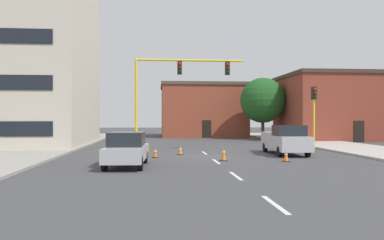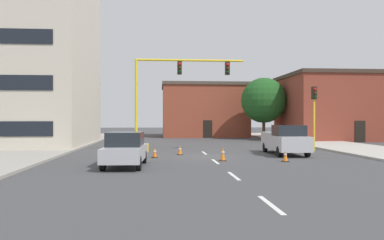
{
  "view_description": "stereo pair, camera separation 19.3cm",
  "coord_description": "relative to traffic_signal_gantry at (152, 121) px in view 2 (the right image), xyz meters",
  "views": [
    {
      "loc": [
        -3.29,
        -24.73,
        2.42
      ],
      "look_at": [
        -0.66,
        4.98,
        2.31
      ],
      "focal_mm": 36.56,
      "sensor_mm": 36.0,
      "label": 1
    },
    {
      "loc": [
        -3.1,
        -24.75,
        2.42
      ],
      "look_at": [
        -0.66,
        4.98,
        2.31
      ],
      "focal_mm": 36.56,
      "sensor_mm": 36.0,
      "label": 2
    }
  ],
  "objects": [
    {
      "name": "pickup_truck_silver",
      "position": [
        9.02,
        -3.28,
        -1.26
      ],
      "size": [
        2.15,
        5.45,
        1.99
      ],
      "color": "#BCBCC1",
      "rests_on": "ground_plane"
    },
    {
      "name": "lane_stripe_seg_0",
      "position": [
        3.72,
        -18.2,
        -2.23
      ],
      "size": [
        0.16,
        2.4,
        0.01
      ],
      "primitive_type": "cube",
      "color": "silver",
      "rests_on": "ground_plane"
    },
    {
      "name": "sedan_silver_near_left",
      "position": [
        -1.12,
        -9.1,
        -1.35
      ],
      "size": [
        2.05,
        4.58,
        1.74
      ],
      "color": "#B7B7BC",
      "rests_on": "ground_plane"
    },
    {
      "name": "lane_stripe_seg_2",
      "position": [
        3.72,
        -7.2,
        -2.23
      ],
      "size": [
        0.16,
        2.4,
        0.01
      ],
      "primitive_type": "cube",
      "color": "silver",
      "rests_on": "ground_plane"
    },
    {
      "name": "traffic_cone_roadside_d",
      "position": [
        4.2,
        -6.88,
        -1.84
      ],
      "size": [
        0.36,
        0.36,
        0.79
      ],
      "color": "black",
      "rests_on": "ground_plane"
    },
    {
      "name": "traffic_cone_roadside_b",
      "position": [
        7.62,
        -7.59,
        -1.92
      ],
      "size": [
        0.36,
        0.36,
        0.64
      ],
      "color": "black",
      "rests_on": "ground_plane"
    },
    {
      "name": "building_brick_center",
      "position": [
        6.54,
        24.05,
        1.31
      ],
      "size": [
        11.29,
        9.89,
        7.06
      ],
      "color": "brown",
      "rests_on": "ground_plane"
    },
    {
      "name": "sidewalk_left",
      "position": [
        -8.65,
        3.8,
        -2.16
      ],
      "size": [
        6.0,
        56.0,
        0.14
      ],
      "primitive_type": "cube",
      "color": "#9E998E",
      "rests_on": "ground_plane"
    },
    {
      "name": "building_tall_left",
      "position": [
        -13.16,
        7.1,
        6.29
      ],
      "size": [
        15.1,
        14.25,
        17.03
      ],
      "color": "beige",
      "rests_on": "ground_plane"
    },
    {
      "name": "lane_stripe_seg_3",
      "position": [
        3.72,
        -1.7,
        -2.23
      ],
      "size": [
        0.16,
        2.4,
        0.01
      ],
      "primitive_type": "cube",
      "color": "silver",
      "rests_on": "ground_plane"
    },
    {
      "name": "sidewalk_right",
      "position": [
        16.1,
        3.8,
        -2.16
      ],
      "size": [
        6.0,
        56.0,
        0.14
      ],
      "primitive_type": "cube",
      "color": "#B2ADA3",
      "rests_on": "ground_plane"
    },
    {
      "name": "traffic_light_pole_right",
      "position": [
        12.09,
        -0.69,
        1.3
      ],
      "size": [
        0.32,
        0.47,
        4.8
      ],
      "color": "yellow",
      "rests_on": "ground_plane"
    },
    {
      "name": "ground_plane",
      "position": [
        3.72,
        -4.2,
        -2.23
      ],
      "size": [
        160.0,
        160.0,
        0.0
      ],
      "primitive_type": "plane",
      "color": "#424244"
    },
    {
      "name": "traffic_signal_gantry",
      "position": [
        0.0,
        0.0,
        0.0
      ],
      "size": [
        8.88,
        1.2,
        6.83
      ],
      "color": "yellow",
      "rests_on": "ground_plane"
    },
    {
      "name": "lane_stripe_seg_1",
      "position": [
        3.72,
        -12.7,
        -2.23
      ],
      "size": [
        0.16,
        2.4,
        0.01
      ],
      "primitive_type": "cube",
      "color": "silver",
      "rests_on": "ground_plane"
    },
    {
      "name": "tree_right_far",
      "position": [
        12.64,
        15.56,
        2.3
      ],
      "size": [
        5.25,
        5.25,
        7.16
      ],
      "color": "#4C3823",
      "rests_on": "ground_plane"
    },
    {
      "name": "traffic_cone_roadside_a",
      "position": [
        1.95,
        -2.89,
        -1.93
      ],
      "size": [
        0.36,
        0.36,
        0.61
      ],
      "color": "black",
      "rests_on": "ground_plane"
    },
    {
      "name": "building_row_right",
      "position": [
        20.84,
        14.15,
        1.5
      ],
      "size": [
        12.05,
        10.43,
        7.45
      ],
      "color": "brown",
      "rests_on": "ground_plane"
    },
    {
      "name": "traffic_cone_roadside_c",
      "position": [
        0.29,
        -4.72,
        -1.93
      ],
      "size": [
        0.36,
        0.36,
        0.62
      ],
      "color": "black",
      "rests_on": "ground_plane"
    }
  ]
}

